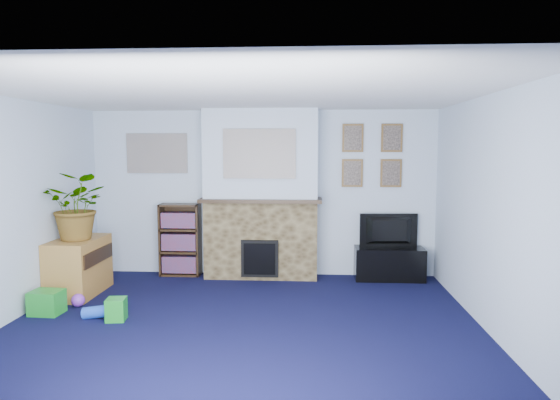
# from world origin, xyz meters

# --- Properties ---
(floor) EXTENTS (5.00, 4.50, 0.01)m
(floor) POSITION_xyz_m (0.00, 0.00, 0.00)
(floor) COLOR black
(floor) RESTS_ON ground
(ceiling) EXTENTS (5.00, 4.50, 0.01)m
(ceiling) POSITION_xyz_m (0.00, 0.00, 2.40)
(ceiling) COLOR white
(ceiling) RESTS_ON wall_back
(wall_back) EXTENTS (5.00, 0.04, 2.40)m
(wall_back) POSITION_xyz_m (0.00, 2.25, 1.20)
(wall_back) COLOR silver
(wall_back) RESTS_ON ground
(wall_front) EXTENTS (5.00, 0.04, 2.40)m
(wall_front) POSITION_xyz_m (0.00, -2.25, 1.20)
(wall_front) COLOR silver
(wall_front) RESTS_ON ground
(wall_left) EXTENTS (0.04, 4.50, 2.40)m
(wall_left) POSITION_xyz_m (-2.50, 0.00, 1.20)
(wall_left) COLOR silver
(wall_left) RESTS_ON ground
(wall_right) EXTENTS (0.04, 4.50, 2.40)m
(wall_right) POSITION_xyz_m (2.50, 0.00, 1.20)
(wall_right) COLOR silver
(wall_right) RESTS_ON ground
(chimney_breast) EXTENTS (1.72, 0.50, 2.40)m
(chimney_breast) POSITION_xyz_m (0.00, 2.05, 1.18)
(chimney_breast) COLOR brown
(chimney_breast) RESTS_ON ground
(collage_main) EXTENTS (1.00, 0.03, 0.68)m
(collage_main) POSITION_xyz_m (0.00, 1.84, 1.78)
(collage_main) COLOR gray
(collage_main) RESTS_ON chimney_breast
(collage_left) EXTENTS (0.90, 0.03, 0.58)m
(collage_left) POSITION_xyz_m (-1.55, 2.23, 1.78)
(collage_left) COLOR gray
(collage_left) RESTS_ON wall_back
(portrait_tl) EXTENTS (0.30, 0.03, 0.40)m
(portrait_tl) POSITION_xyz_m (1.30, 2.23, 2.00)
(portrait_tl) COLOR brown
(portrait_tl) RESTS_ON wall_back
(portrait_tr) EXTENTS (0.30, 0.03, 0.40)m
(portrait_tr) POSITION_xyz_m (1.85, 2.23, 2.00)
(portrait_tr) COLOR brown
(portrait_tr) RESTS_ON wall_back
(portrait_bl) EXTENTS (0.30, 0.03, 0.40)m
(portrait_bl) POSITION_xyz_m (1.30, 2.23, 1.50)
(portrait_bl) COLOR brown
(portrait_bl) RESTS_ON wall_back
(portrait_br) EXTENTS (0.30, 0.03, 0.40)m
(portrait_br) POSITION_xyz_m (1.85, 2.23, 1.50)
(portrait_br) COLOR brown
(portrait_br) RESTS_ON wall_back
(tv_stand) EXTENTS (0.97, 0.41, 0.46)m
(tv_stand) POSITION_xyz_m (1.82, 2.03, 0.23)
(tv_stand) COLOR black
(tv_stand) RESTS_ON ground
(television) EXTENTS (0.83, 0.16, 0.47)m
(television) POSITION_xyz_m (1.82, 2.05, 0.69)
(television) COLOR black
(television) RESTS_ON tv_stand
(bookshelf) EXTENTS (0.58, 0.28, 1.05)m
(bookshelf) POSITION_xyz_m (-1.19, 2.11, 0.50)
(bookshelf) COLOR black
(bookshelf) RESTS_ON ground
(sideboard) EXTENTS (0.51, 0.92, 0.71)m
(sideboard) POSITION_xyz_m (-2.24, 1.08, 0.35)
(sideboard) COLOR #A07233
(sideboard) RESTS_ON ground
(potted_plant) EXTENTS (0.79, 0.69, 0.85)m
(potted_plant) POSITION_xyz_m (-2.19, 1.03, 1.14)
(potted_plant) COLOR #26661E
(potted_plant) RESTS_ON sideboard
(mantel_clock) EXTENTS (0.09, 0.06, 0.13)m
(mantel_clock) POSITION_xyz_m (0.01, 2.00, 1.22)
(mantel_clock) COLOR gold
(mantel_clock) RESTS_ON chimney_breast
(mantel_candle) EXTENTS (0.05, 0.05, 0.15)m
(mantel_candle) POSITION_xyz_m (0.26, 2.00, 1.23)
(mantel_candle) COLOR #B2BFC6
(mantel_candle) RESTS_ON chimney_breast
(mantel_teddy) EXTENTS (0.13, 0.13, 0.13)m
(mantel_teddy) POSITION_xyz_m (-0.63, 2.00, 1.22)
(mantel_teddy) COLOR gray
(mantel_teddy) RESTS_ON chimney_breast
(mantel_can) EXTENTS (0.06, 0.06, 0.12)m
(mantel_can) POSITION_xyz_m (0.76, 2.00, 1.21)
(mantel_can) COLOR #198C26
(mantel_can) RESTS_ON chimney_breast
(green_crate) EXTENTS (0.35, 0.28, 0.27)m
(green_crate) POSITION_xyz_m (-2.25, 0.29, 0.14)
(green_crate) COLOR #198C26
(green_crate) RESTS_ON ground
(toy_ball) EXTENTS (0.15, 0.15, 0.15)m
(toy_ball) POSITION_xyz_m (-2.02, 0.56, 0.09)
(toy_ball) COLOR purple
(toy_ball) RESTS_ON ground
(toy_block) EXTENTS (0.22, 0.22, 0.24)m
(toy_block) POSITION_xyz_m (-1.39, 0.14, 0.11)
(toy_block) COLOR #198C26
(toy_block) RESTS_ON ground
(toy_tube) EXTENTS (0.30, 0.13, 0.17)m
(toy_tube) POSITION_xyz_m (-1.63, 0.18, 0.07)
(toy_tube) COLOR blue
(toy_tube) RESTS_ON ground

